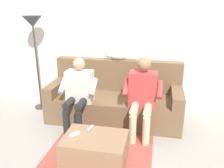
{
  "coord_description": "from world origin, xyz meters",
  "views": [
    {
      "loc": [
        -0.67,
        3.31,
        1.81
      ],
      "look_at": [
        0.0,
        0.09,
        0.67
      ],
      "focal_mm": 37.29,
      "sensor_mm": 36.0,
      "label": 1
    }
  ],
  "objects": [
    {
      "name": "couch",
      "position": [
        0.0,
        -0.14,
        0.31
      ],
      "size": [
        2.11,
        0.8,
        0.93
      ],
      "color": "brown",
      "rests_on": "ground"
    },
    {
      "name": "coffee_table",
      "position": [
        0.0,
        1.08,
        0.18
      ],
      "size": [
        0.73,
        0.52,
        0.36
      ],
      "color": "#8C6B4C",
      "rests_on": "ground"
    },
    {
      "name": "ground_plane",
      "position": [
        0.0,
        0.6,
        0.0
      ],
      "size": [
        8.0,
        8.0,
        0.0
      ],
      "primitive_type": "plane",
      "color": "gray"
    },
    {
      "name": "person_right_seated",
      "position": [
        0.47,
        0.27,
        0.6
      ],
      "size": [
        0.54,
        0.54,
        1.08
      ],
      "color": "beige",
      "rests_on": "ground"
    },
    {
      "name": "back_wall",
      "position": [
        0.0,
        -0.65,
        1.28
      ],
      "size": [
        5.04,
        0.06,
        2.56
      ],
      "primitive_type": "cube",
      "color": "silver",
      "rests_on": "ground"
    },
    {
      "name": "cat_on_backrest",
      "position": [
        0.02,
        -0.4,
        1.0
      ],
      "size": [
        0.51,
        0.14,
        0.14
      ],
      "color": "silver",
      "rests_on": "couch"
    },
    {
      "name": "remote_gray",
      "position": [
        0.1,
        0.91,
        0.37
      ],
      "size": [
        0.06,
        0.15,
        0.02
      ],
      "primitive_type": "cube",
      "rotation": [
        0.0,
        0.0,
        1.4
      ],
      "color": "gray",
      "rests_on": "coffee_table"
    },
    {
      "name": "person_left_seated",
      "position": [
        -0.47,
        0.26,
        0.63
      ],
      "size": [
        0.54,
        0.52,
        1.13
      ],
      "color": "#B23838",
      "rests_on": "ground"
    },
    {
      "name": "floor_lamp",
      "position": [
        1.41,
        -0.28,
        1.41
      ],
      "size": [
        0.32,
        0.32,
        1.63
      ],
      "color": "#2D2D2D",
      "rests_on": "ground"
    },
    {
      "name": "remote_white",
      "position": [
        0.24,
        1.07,
        0.37
      ],
      "size": [
        0.1,
        0.13,
        0.02
      ],
      "primitive_type": "cube",
      "rotation": [
        0.0,
        0.0,
        4.14
      ],
      "color": "white",
      "rests_on": "coffee_table"
    },
    {
      "name": "floor_rug",
      "position": [
        0.0,
        0.93,
        0.0
      ],
      "size": [
        1.32,
        1.89,
        0.01
      ],
      "primitive_type": "cube",
      "color": "#9E473D",
      "rests_on": "ground"
    }
  ]
}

